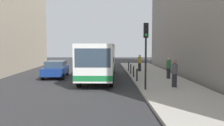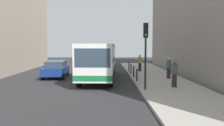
% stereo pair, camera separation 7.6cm
% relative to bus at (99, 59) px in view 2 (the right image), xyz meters
% --- Properties ---
extents(ground_plane, '(80.00, 80.00, 0.00)m').
position_rel_bus_xyz_m(ground_plane, '(-0.50, -4.10, -1.73)').
color(ground_plane, '#2D2D30').
extents(sidewalk, '(4.40, 40.00, 0.15)m').
position_rel_bus_xyz_m(sidewalk, '(4.90, -4.10, -1.65)').
color(sidewalk, '#ADA89E').
rests_on(sidewalk, ground).
extents(bus, '(2.99, 11.12, 3.00)m').
position_rel_bus_xyz_m(bus, '(0.00, 0.00, 0.00)').
color(bus, white).
rests_on(bus, ground).
extents(car_beside_bus, '(1.98, 4.46, 1.48)m').
position_rel_bus_xyz_m(car_beside_bus, '(-3.94, 0.90, -0.94)').
color(car_beside_bus, navy).
rests_on(car_beside_bus, ground).
extents(car_behind_bus, '(1.90, 4.42, 1.48)m').
position_rel_bus_xyz_m(car_behind_bus, '(-0.07, 10.61, -0.94)').
color(car_behind_bus, maroon).
rests_on(car_behind_bus, ground).
extents(traffic_light, '(0.28, 0.33, 4.10)m').
position_rel_bus_xyz_m(traffic_light, '(3.05, -5.87, 1.28)').
color(traffic_light, black).
rests_on(traffic_light, sidewalk).
extents(bollard_near, '(0.11, 0.11, 0.95)m').
position_rel_bus_xyz_m(bollard_near, '(2.95, -2.44, -1.10)').
color(bollard_near, black).
rests_on(bollard_near, sidewalk).
extents(bollard_mid, '(0.11, 0.11, 0.95)m').
position_rel_bus_xyz_m(bollard_mid, '(2.95, -0.08, -1.10)').
color(bollard_mid, black).
rests_on(bollard_mid, sidewalk).
extents(bollard_far, '(0.11, 0.11, 0.95)m').
position_rel_bus_xyz_m(bollard_far, '(2.95, 2.27, -1.10)').
color(bollard_far, black).
rests_on(bollard_far, sidewalk).
extents(bollard_farthest, '(0.11, 0.11, 0.95)m').
position_rel_bus_xyz_m(bollard_farthest, '(2.95, 4.63, -1.10)').
color(bollard_farthest, black).
rests_on(bollard_farthest, sidewalk).
extents(pedestrian_near_signal, '(0.38, 0.38, 1.77)m').
position_rel_bus_xyz_m(pedestrian_near_signal, '(5.10, -5.01, -0.69)').
color(pedestrian_near_signal, '#26262D').
rests_on(pedestrian_near_signal, sidewalk).
extents(pedestrian_mid_sidewalk, '(0.38, 0.38, 1.71)m').
position_rel_bus_xyz_m(pedestrian_mid_sidewalk, '(5.75, -0.98, -0.72)').
color(pedestrian_mid_sidewalk, '#26262D').
rests_on(pedestrian_mid_sidewalk, sidewalk).
extents(pedestrian_far_sidewalk, '(0.38, 0.38, 1.74)m').
position_rel_bus_xyz_m(pedestrian_far_sidewalk, '(4.10, 4.54, -0.71)').
color(pedestrian_far_sidewalk, '#26262D').
rests_on(pedestrian_far_sidewalk, sidewalk).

